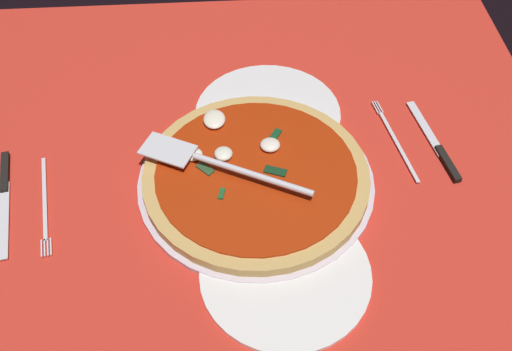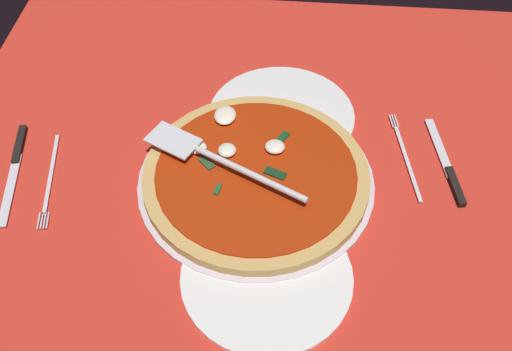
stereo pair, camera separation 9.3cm
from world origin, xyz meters
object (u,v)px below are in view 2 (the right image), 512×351
Objects in this scene: dinner_plate_right at (281,115)px; pizza at (255,175)px; place_setting_near at (427,164)px; pizza_server at (217,160)px; place_setting_far at (32,173)px; dinner_plate_left at (267,277)px.

dinner_plate_right is 0.72× the size of pizza.
pizza is 1.66× the size of place_setting_near.
pizza_server is at bearing 149.02° from dinner_plate_right.
pizza_server is 1.19× the size of place_setting_far.
place_setting_near is (-9.07, -24.30, -0.15)cm from dinner_plate_right.
dinner_plate_left is 17.52cm from pizza.
pizza is 1.35× the size of pizza_server.
pizza is (-15.44, 3.21, 1.63)cm from dinner_plate_right.
dinner_plate_right is 15.85cm from pizza.
place_setting_near reaches higher than dinner_plate_left.
pizza is at bearing 168.24° from dinner_plate_right.
dinner_plate_right is 1.15× the size of place_setting_far.
pizza_server is (-15.20, 9.13, 4.23)cm from dinner_plate_right.
pizza is (17.17, 3.08, 1.63)cm from dinner_plate_left.
pizza_server is (17.41, 9.00, 4.23)cm from dinner_plate_left.
dinner_plate_right is at bearing -11.76° from pizza.
pizza_server is at bearing 82.65° from place_setting_far.
pizza_server is at bearing 27.33° from dinner_plate_left.
place_setting_far is at bearing 67.87° from dinner_plate_left.
dinner_plate_left is 1.13× the size of place_setting_near.
pizza_server is at bearing 87.70° from pizza.
dinner_plate_left is at bearing 57.57° from place_setting_far.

